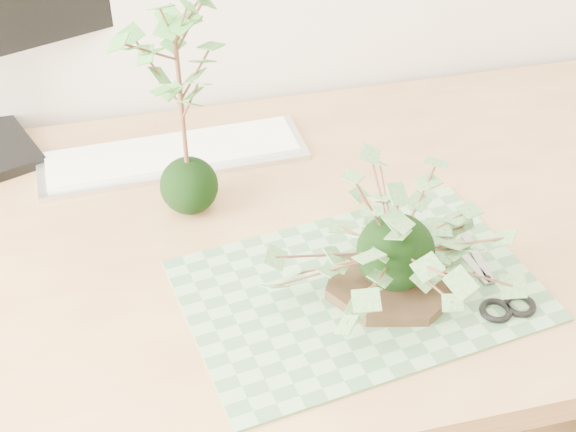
{
  "coord_description": "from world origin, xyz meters",
  "views": [
    {
      "loc": [
        -0.18,
        0.42,
        1.44
      ],
      "look_at": [
        0.0,
        1.14,
        0.84
      ],
      "focal_mm": 50.0,
      "sensor_mm": 36.0,
      "label": 1
    }
  ],
  "objects_px": {
    "desk": "(260,283)",
    "keyboard": "(173,155)",
    "maple_kokedama": "(177,57)",
    "ivy_kokedama": "(399,223)"
  },
  "relations": [
    {
      "from": "maple_kokedama",
      "to": "ivy_kokedama",
      "type": "bearing_deg",
      "value": -46.27
    },
    {
      "from": "ivy_kokedama",
      "to": "maple_kokedama",
      "type": "height_order",
      "value": "maple_kokedama"
    },
    {
      "from": "desk",
      "to": "keyboard",
      "type": "height_order",
      "value": "keyboard"
    },
    {
      "from": "desk",
      "to": "maple_kokedama",
      "type": "xyz_separation_m",
      "value": [
        -0.08,
        0.08,
        0.32
      ]
    },
    {
      "from": "desk",
      "to": "keyboard",
      "type": "xyz_separation_m",
      "value": [
        -0.09,
        0.21,
        0.1
      ]
    },
    {
      "from": "desk",
      "to": "ivy_kokedama",
      "type": "bearing_deg",
      "value": -46.98
    },
    {
      "from": "desk",
      "to": "maple_kokedama",
      "type": "height_order",
      "value": "maple_kokedama"
    },
    {
      "from": "keyboard",
      "to": "ivy_kokedama",
      "type": "bearing_deg",
      "value": -59.67
    },
    {
      "from": "desk",
      "to": "maple_kokedama",
      "type": "relative_size",
      "value": 4.76
    },
    {
      "from": "maple_kokedama",
      "to": "keyboard",
      "type": "xyz_separation_m",
      "value": [
        -0.01,
        0.13,
        -0.23
      ]
    }
  ]
}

